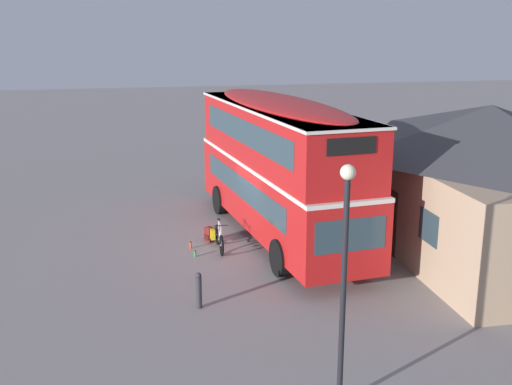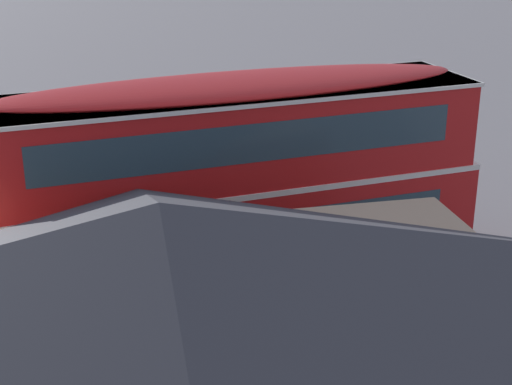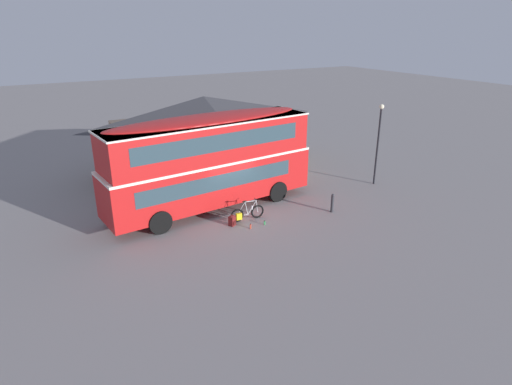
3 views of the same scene
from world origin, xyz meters
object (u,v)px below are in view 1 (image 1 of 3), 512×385
(double_decker_bus, at_px, (279,162))
(backpack_on_ground, at_px, (209,233))
(water_bottle_red_squeeze, at_px, (191,245))
(street_lamp, at_px, (344,262))
(touring_bicycle, at_px, (219,238))
(water_bottle_green_metal, at_px, (195,254))
(kerb_bollard, at_px, (199,290))

(double_decker_bus, bearing_deg, backpack_on_ground, -91.29)
(backpack_on_ground, bearing_deg, water_bottle_red_squeeze, -50.77)
(water_bottle_red_squeeze, relative_size, street_lamp, 0.05)
(backpack_on_ground, height_order, water_bottle_red_squeeze, backpack_on_ground)
(water_bottle_red_squeeze, height_order, street_lamp, street_lamp)
(double_decker_bus, distance_m, water_bottle_red_squeeze, 4.04)
(street_lamp, bearing_deg, double_decker_bus, 171.56)
(water_bottle_red_squeeze, distance_m, street_lamp, 9.85)
(touring_bicycle, height_order, street_lamp, street_lamp)
(water_bottle_red_squeeze, relative_size, water_bottle_green_metal, 1.18)
(touring_bicycle, bearing_deg, kerb_bollard, -16.47)
(touring_bicycle, xyz_separation_m, water_bottle_red_squeeze, (-0.27, -0.88, -0.26))
(double_decker_bus, relative_size, touring_bicycle, 6.19)
(double_decker_bus, distance_m, backpack_on_ground, 3.37)
(backpack_on_ground, relative_size, street_lamp, 0.11)
(backpack_on_ground, xyz_separation_m, kerb_bollard, (5.09, -1.09, 0.23))
(backpack_on_ground, height_order, water_bottle_green_metal, backpack_on_ground)
(double_decker_bus, height_order, water_bottle_green_metal, double_decker_bus)
(water_bottle_green_metal, relative_size, kerb_bollard, 0.21)
(street_lamp, bearing_deg, kerb_bollard, -157.26)
(water_bottle_green_metal, bearing_deg, double_decker_bus, 113.21)
(touring_bicycle, bearing_deg, backpack_on_ground, -169.05)
(water_bottle_red_squeeze, height_order, water_bottle_green_metal, water_bottle_red_squeeze)
(backpack_on_ground, distance_m, water_bottle_red_squeeze, 0.94)
(street_lamp, height_order, kerb_bollard, street_lamp)
(water_bottle_red_squeeze, xyz_separation_m, water_bottle_green_metal, (0.78, 0.04, -0.02))
(touring_bicycle, xyz_separation_m, street_lamp, (9.04, 0.76, 2.52))
(touring_bicycle, distance_m, street_lamp, 9.42)
(backpack_on_ground, distance_m, kerb_bollard, 5.21)
(touring_bicycle, bearing_deg, water_bottle_green_metal, -58.51)
(water_bottle_green_metal, xyz_separation_m, street_lamp, (8.52, 1.61, 2.80))
(water_bottle_red_squeeze, bearing_deg, street_lamp, 10.03)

